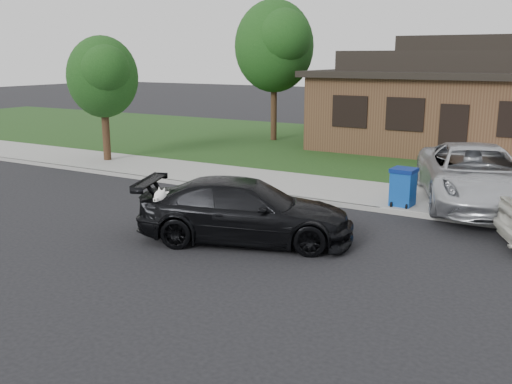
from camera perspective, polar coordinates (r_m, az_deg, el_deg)
The scene contains 11 objects.
ground at distance 13.87m, azimuth -7.33°, elevation -3.28°, with size 120.00×120.00×0.00m, color black.
sidewalk at distance 17.96m, azimuth 2.33°, elevation 0.86°, with size 60.00×3.00×0.12m, color gray.
curb at distance 16.67m, azimuth -0.06°, elevation -0.11°, with size 60.00×0.12×0.12m, color gray.
lawn at distance 25.20m, azimuth 10.84°, elevation 4.29°, with size 60.00×13.00×0.13m, color #193814.
driveway at distance 21.01m, azimuth 23.66°, elevation 1.61°, with size 4.50×13.00×0.14m, color gray.
sedan at distance 12.44m, azimuth -1.07°, elevation -1.86°, with size 5.05×3.40×1.36m.
minivan at distance 16.08m, azimuth 21.06°, elevation 1.59°, with size 2.57×5.56×1.55m, color silver.
recycling_bin at distance 15.38m, azimuth 14.49°, elevation 0.48°, with size 0.64×0.67×1.01m.
house at distance 25.92m, azimuth 21.00°, elevation 8.50°, with size 12.60×8.60×4.65m.
tree_0 at distance 26.52m, azimuth 2.03°, elevation 14.53°, with size 3.78×3.60×6.34m.
tree_2 at distance 22.03m, azimuth -15.04°, elevation 11.17°, with size 2.73×2.60×4.59m.
Camera 1 is at (8.11, -10.53, 3.96)m, focal length 40.00 mm.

